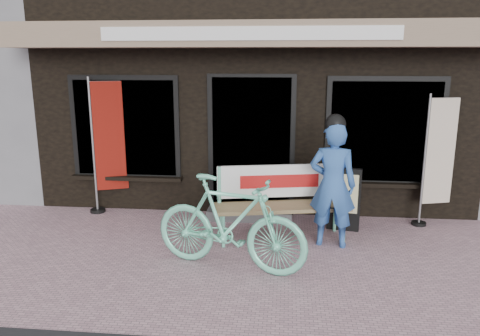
# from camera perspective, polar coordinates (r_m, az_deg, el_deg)

# --- Properties ---
(ground) EXTENTS (70.00, 70.00, 0.00)m
(ground) POSITION_cam_1_polar(r_m,az_deg,el_deg) (5.72, -0.25, -11.95)
(ground) COLOR #B98D99
(ground) RESTS_ON ground
(storefront) EXTENTS (7.00, 6.77, 6.00)m
(storefront) POSITION_cam_1_polar(r_m,az_deg,el_deg) (10.13, 2.80, 16.47)
(storefront) COLOR black
(storefront) RESTS_ON ground
(bench) EXTENTS (1.89, 0.83, 1.00)m
(bench) POSITION_cam_1_polar(r_m,az_deg,el_deg) (6.46, 4.99, -3.43)
(bench) COLOR #71DDB5
(bench) RESTS_ON ground
(person) EXTENTS (0.66, 0.48, 1.75)m
(person) POSITION_cam_1_polar(r_m,az_deg,el_deg) (6.18, 11.23, -1.74)
(person) COLOR #305DA8
(person) RESTS_ON ground
(bicycle) EXTENTS (1.95, 1.02, 1.13)m
(bicycle) POSITION_cam_1_polar(r_m,az_deg,el_deg) (5.47, -1.25, -6.74)
(bicycle) COLOR #71DDB5
(bicycle) RESTS_ON ground
(nobori_red) EXTENTS (0.63, 0.35, 2.16)m
(nobori_red) POSITION_cam_1_polar(r_m,az_deg,el_deg) (7.67, -15.87, 2.87)
(nobori_red) COLOR gray
(nobori_red) RESTS_ON ground
(nobori_cream) EXTENTS (0.58, 0.27, 1.95)m
(nobori_cream) POSITION_cam_1_polar(r_m,az_deg,el_deg) (7.37, 22.89, 1.05)
(nobori_cream) COLOR gray
(nobori_cream) RESTS_ON ground
(menu_stand) EXTENTS (0.47, 0.19, 0.92)m
(menu_stand) POSITION_cam_1_polar(r_m,az_deg,el_deg) (6.86, 12.56, -3.67)
(menu_stand) COLOR black
(menu_stand) RESTS_ON ground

